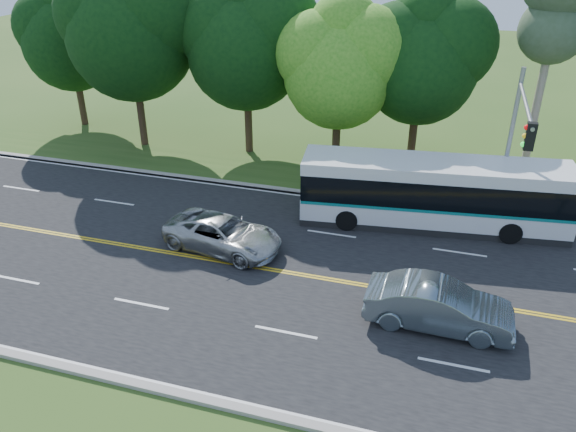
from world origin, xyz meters
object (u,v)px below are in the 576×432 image
(sedan, at_px, (439,306))
(traffic_signal, at_px, (516,136))
(suv, at_px, (223,234))
(transit_bus, at_px, (433,194))

(sedan, bearing_deg, traffic_signal, -15.95)
(traffic_signal, height_order, suv, traffic_signal)
(transit_bus, relative_size, suv, 2.35)
(transit_bus, height_order, suv, transit_bus)
(transit_bus, xyz_separation_m, sedan, (0.76, -7.34, -0.70))
(sedan, bearing_deg, suv, 74.57)
(transit_bus, distance_m, sedan, 7.41)
(traffic_signal, distance_m, sedan, 8.31)
(suv, bearing_deg, transit_bus, -50.46)
(traffic_signal, relative_size, transit_bus, 0.59)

